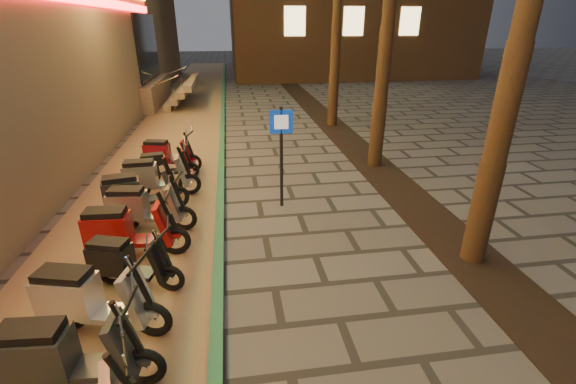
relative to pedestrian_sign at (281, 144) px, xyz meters
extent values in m
plane|color=#474442|center=(-0.51, -4.67, -1.48)|extent=(120.00, 120.00, 0.00)
cube|color=#8C7251|center=(-3.11, 5.33, -1.48)|extent=(3.40, 60.00, 0.01)
cube|color=#276942|center=(-1.41, 5.33, -1.43)|extent=(0.18, 60.00, 0.10)
cube|color=black|center=(3.09, 0.33, -1.47)|extent=(1.20, 40.00, 0.02)
cube|color=black|center=(-4.96, 13.33, 1.32)|extent=(0.08, 5.00, 3.00)
cube|color=gray|center=(-7.01, 13.33, -0.88)|extent=(5.00, 6.00, 1.20)
cube|color=gray|center=(-4.01, 13.33, -1.33)|extent=(0.35, 5.00, 0.30)
cube|color=gray|center=(-3.66, 13.33, -1.03)|extent=(0.35, 5.00, 0.30)
cube|color=gray|center=(-3.31, 13.33, -0.73)|extent=(0.35, 5.00, 0.30)
cube|color=gray|center=(-2.96, 13.33, -0.43)|extent=(0.35, 5.00, 0.30)
cylinder|color=silver|center=(-4.41, 11.33, -0.23)|extent=(2.09, 0.06, 0.81)
cylinder|color=silver|center=(-4.41, 15.33, -0.23)|extent=(2.09, 0.06, 0.81)
cube|color=#FFDD8C|center=(3.49, 19.30, 2.52)|extent=(1.40, 0.06, 1.80)
cube|color=#FFDD8C|center=(7.49, 19.30, 2.52)|extent=(1.40, 0.06, 1.80)
cube|color=#FFDD8C|center=(11.49, 19.30, 2.52)|extent=(1.40, 0.06, 1.80)
cylinder|color=#472D19|center=(3.09, -2.67, 1.24)|extent=(0.40, 0.40, 5.45)
cylinder|color=#472D19|center=(3.09, 2.33, 1.37)|extent=(0.40, 0.40, 5.70)
cylinder|color=#472D19|center=(3.09, 7.33, 1.49)|extent=(0.40, 0.40, 5.95)
cylinder|color=black|center=(0.00, 0.01, -0.34)|extent=(0.07, 0.07, 2.29)
cube|color=#0D39AC|center=(0.00, -0.01, 0.49)|extent=(0.50, 0.03, 0.50)
cube|color=white|center=(0.00, -0.03, 0.49)|extent=(0.29, 0.02, 0.29)
cylinder|color=black|center=(-2.17, -5.19, -0.67)|extent=(0.29, 0.15, 0.75)
cylinder|color=black|center=(-2.13, -5.18, -0.35)|extent=(0.22, 0.58, 0.04)
torus|color=black|center=(-3.38, -4.46, -1.21)|extent=(0.55, 0.14, 0.54)
cylinder|color=silver|center=(-3.38, -4.46, -1.21)|extent=(0.15, 0.12, 0.15)
torus|color=black|center=(-2.21, -4.55, -1.21)|extent=(0.55, 0.14, 0.54)
cylinder|color=silver|center=(-2.21, -4.55, -1.21)|extent=(0.15, 0.12, 0.15)
cube|color=#2A2E30|center=(-2.81, -4.50, -1.17)|extent=(0.60, 0.40, 0.08)
cube|color=#2A2E30|center=(-3.30, -4.47, -0.91)|extent=(0.76, 0.45, 0.52)
cube|color=black|center=(-3.30, -4.47, -0.60)|extent=(0.67, 0.38, 0.13)
cube|color=#2A2E30|center=(-2.36, -4.54, -0.85)|extent=(0.31, 0.44, 0.74)
cylinder|color=black|center=(-2.29, -4.54, -0.65)|extent=(0.29, 0.09, 0.78)
cylinder|color=black|center=(-2.24, -4.55, -0.31)|extent=(0.09, 0.61, 0.05)
cube|color=#2A2E30|center=(-2.21, -4.55, -1.09)|extent=(0.24, 0.16, 0.06)
torus|color=black|center=(-3.40, -3.46, -1.20)|extent=(0.57, 0.24, 0.56)
cylinder|color=silver|center=(-3.40, -3.46, -1.20)|extent=(0.17, 0.14, 0.15)
torus|color=black|center=(-2.24, -3.76, -1.20)|extent=(0.57, 0.24, 0.56)
cylinder|color=silver|center=(-2.24, -3.76, -1.20)|extent=(0.17, 0.14, 0.15)
cube|color=silver|center=(-2.83, -3.61, -1.16)|extent=(0.66, 0.50, 0.09)
cube|color=silver|center=(-3.32, -3.48, -0.89)|extent=(0.83, 0.58, 0.54)
cube|color=black|center=(-3.32, -3.48, -0.58)|extent=(0.73, 0.50, 0.13)
cube|color=silver|center=(-2.38, -3.72, -0.84)|extent=(0.38, 0.49, 0.76)
cylinder|color=black|center=(-2.31, -3.74, -0.62)|extent=(0.30, 0.15, 0.80)
cylinder|color=black|center=(-2.26, -3.76, -0.28)|extent=(0.20, 0.62, 0.05)
cube|color=silver|center=(-2.24, -3.76, -1.07)|extent=(0.27, 0.20, 0.06)
torus|color=black|center=(-3.11, -2.50, -1.25)|extent=(0.48, 0.23, 0.47)
cylinder|color=silver|center=(-3.11, -2.50, -1.25)|extent=(0.15, 0.13, 0.13)
torus|color=black|center=(-2.13, -2.81, -1.25)|extent=(0.48, 0.23, 0.47)
cylinder|color=silver|center=(-2.13, -2.81, -1.25)|extent=(0.15, 0.13, 0.13)
cube|color=black|center=(-2.63, -2.65, -1.21)|extent=(0.57, 0.45, 0.07)
cube|color=black|center=(-3.04, -2.52, -0.98)|extent=(0.71, 0.52, 0.46)
cube|color=black|center=(-3.04, -2.52, -0.72)|extent=(0.63, 0.45, 0.11)
cube|color=black|center=(-2.25, -2.77, -0.94)|extent=(0.34, 0.42, 0.64)
cylinder|color=black|center=(-2.19, -2.79, -0.75)|extent=(0.26, 0.14, 0.68)
cylinder|color=black|center=(-2.15, -2.80, -0.46)|extent=(0.20, 0.52, 0.04)
cube|color=black|center=(-2.13, -2.81, -1.14)|extent=(0.23, 0.18, 0.05)
torus|color=black|center=(-3.37, -1.69, -1.20)|extent=(0.56, 0.13, 0.56)
cylinder|color=silver|center=(-3.37, -1.69, -1.20)|extent=(0.15, 0.11, 0.15)
torus|color=black|center=(-2.17, -1.74, -1.20)|extent=(0.56, 0.13, 0.56)
cylinder|color=silver|center=(-2.17, -1.74, -1.20)|extent=(0.15, 0.11, 0.15)
cube|color=maroon|center=(-2.78, -1.71, -1.16)|extent=(0.60, 0.39, 0.09)
cube|color=maroon|center=(-3.29, -1.69, -0.89)|extent=(0.77, 0.44, 0.54)
cube|color=black|center=(-3.29, -1.69, -0.58)|extent=(0.68, 0.37, 0.13)
cube|color=maroon|center=(-2.32, -1.73, -0.84)|extent=(0.30, 0.44, 0.76)
cylinder|color=black|center=(-2.25, -1.74, -0.62)|extent=(0.30, 0.09, 0.79)
cylinder|color=black|center=(-2.19, -1.74, -0.28)|extent=(0.07, 0.62, 0.05)
cube|color=maroon|center=(-2.17, -1.74, -1.08)|extent=(0.24, 0.16, 0.06)
torus|color=black|center=(-3.26, -0.69, -1.21)|extent=(0.55, 0.17, 0.54)
cylinder|color=silver|center=(-3.26, -0.69, -1.21)|extent=(0.16, 0.12, 0.14)
torus|color=black|center=(-2.11, -0.84, -1.21)|extent=(0.55, 0.17, 0.54)
cylinder|color=silver|center=(-2.11, -0.84, -1.21)|extent=(0.16, 0.12, 0.14)
cube|color=#93939A|center=(-2.69, -0.76, -1.17)|extent=(0.61, 0.42, 0.08)
cube|color=#93939A|center=(-3.17, -0.70, -0.92)|extent=(0.77, 0.48, 0.52)
cube|color=black|center=(-3.17, -0.70, -0.62)|extent=(0.68, 0.41, 0.12)
cube|color=#93939A|center=(-2.25, -0.82, -0.86)|extent=(0.33, 0.45, 0.73)
cylinder|color=black|center=(-2.18, -0.83, -0.66)|extent=(0.29, 0.11, 0.76)
cylinder|color=black|center=(-2.13, -0.83, -0.33)|extent=(0.12, 0.60, 0.05)
cube|color=#93939A|center=(-2.11, -0.84, -1.09)|extent=(0.24, 0.17, 0.06)
torus|color=black|center=(-3.52, -0.07, -1.21)|extent=(0.56, 0.23, 0.55)
cylinder|color=silver|center=(-3.52, -0.07, -1.21)|extent=(0.17, 0.14, 0.15)
torus|color=black|center=(-2.36, 0.21, -1.21)|extent=(0.56, 0.23, 0.55)
cylinder|color=silver|center=(-2.36, 0.21, -1.21)|extent=(0.17, 0.14, 0.15)
cube|color=#222427|center=(-2.95, 0.07, -1.16)|extent=(0.66, 0.49, 0.09)
cube|color=#222427|center=(-3.44, -0.05, -0.90)|extent=(0.82, 0.57, 0.53)
cube|color=black|center=(-3.44, -0.05, -0.59)|extent=(0.72, 0.49, 0.13)
cube|color=#222427|center=(-2.50, 0.17, -0.84)|extent=(0.38, 0.48, 0.75)
cylinder|color=black|center=(-2.43, 0.19, -0.63)|extent=(0.30, 0.14, 0.79)
cylinder|color=black|center=(-2.38, 0.20, -0.29)|extent=(0.19, 0.61, 0.05)
cube|color=#222427|center=(-2.36, 0.21, -1.08)|extent=(0.26, 0.20, 0.06)
torus|color=black|center=(-3.33, 0.91, -1.21)|extent=(0.56, 0.13, 0.55)
cylinder|color=silver|center=(-3.33, 0.91, -1.21)|extent=(0.15, 0.11, 0.15)
torus|color=black|center=(-2.14, 0.96, -1.21)|extent=(0.56, 0.13, 0.55)
cylinder|color=silver|center=(-2.14, 0.96, -1.21)|extent=(0.15, 0.11, 0.15)
cube|color=silver|center=(-2.74, 0.93, -1.16)|extent=(0.60, 0.39, 0.08)
cube|color=silver|center=(-3.24, 0.91, -0.90)|extent=(0.76, 0.44, 0.53)
cube|color=black|center=(-3.24, 0.91, -0.59)|extent=(0.67, 0.37, 0.13)
cube|color=silver|center=(-2.29, 0.95, -0.85)|extent=(0.30, 0.44, 0.75)
cylinder|color=black|center=(-2.21, 0.96, -0.63)|extent=(0.29, 0.09, 0.79)
cylinder|color=black|center=(-2.16, 0.96, -0.30)|extent=(0.08, 0.62, 0.05)
cube|color=silver|center=(-2.14, 0.96, -1.08)|extent=(0.24, 0.16, 0.06)
torus|color=black|center=(-3.19, 1.86, -1.25)|extent=(0.47, 0.18, 0.46)
cylinder|color=silver|center=(-3.19, 1.86, -1.25)|extent=(0.14, 0.11, 0.12)
torus|color=black|center=(-2.21, 2.05, -1.25)|extent=(0.47, 0.18, 0.46)
cylinder|color=silver|center=(-2.21, 2.05, -1.25)|extent=(0.14, 0.11, 0.12)
cube|color=black|center=(-2.71, 1.95, -1.22)|extent=(0.54, 0.39, 0.07)
cube|color=black|center=(-3.12, 1.87, -0.99)|extent=(0.68, 0.46, 0.45)
cube|color=black|center=(-3.12, 1.87, -0.73)|extent=(0.60, 0.39, 0.11)
cube|color=black|center=(-2.33, 2.03, -0.95)|extent=(0.30, 0.40, 0.63)
cylinder|color=black|center=(-2.27, 2.04, -0.77)|extent=(0.25, 0.11, 0.66)
cylinder|color=black|center=(-2.23, 2.05, -0.49)|extent=(0.14, 0.51, 0.04)
cube|color=black|center=(-2.21, 2.05, -1.14)|extent=(0.22, 0.16, 0.05)
torus|color=black|center=(-3.25, 2.88, -1.23)|extent=(0.51, 0.21, 0.50)
cylinder|color=silver|center=(-3.25, 2.88, -1.23)|extent=(0.15, 0.12, 0.14)
torus|color=black|center=(-2.18, 2.64, -1.23)|extent=(0.51, 0.21, 0.50)
cylinder|color=silver|center=(-2.18, 2.64, -1.23)|extent=(0.15, 0.12, 0.14)
cube|color=maroon|center=(-2.72, 2.76, -1.19)|extent=(0.59, 0.44, 0.08)
cube|color=maroon|center=(-3.17, 2.86, -0.95)|extent=(0.74, 0.51, 0.49)
cube|color=black|center=(-3.17, 2.86, -0.67)|extent=(0.66, 0.44, 0.12)
cube|color=maroon|center=(-2.32, 2.67, -0.90)|extent=(0.34, 0.44, 0.68)
cylinder|color=black|center=(-2.25, 2.65, -0.71)|extent=(0.27, 0.13, 0.72)
cylinder|color=black|center=(-2.20, 2.64, -0.40)|extent=(0.17, 0.56, 0.04)
cube|color=maroon|center=(-2.18, 2.64, -1.11)|extent=(0.24, 0.18, 0.06)
camera|label=1|loc=(-1.05, -7.97, 2.40)|focal=24.00mm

